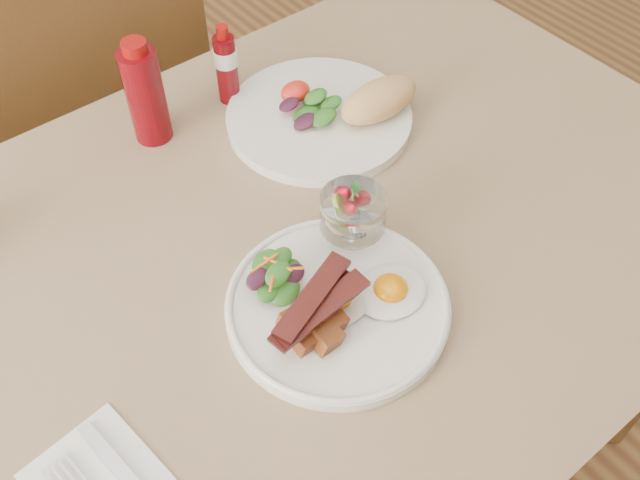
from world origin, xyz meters
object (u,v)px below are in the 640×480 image
(main_plate, at_px, (338,306))
(second_plate, at_px, (333,112))
(ketchup_bottle, at_px, (145,94))
(fruit_cup, at_px, (353,212))
(chair_far, at_px, (99,122))
(hot_sauce_bottle, at_px, (226,65))
(table, at_px, (292,285))

(main_plate, relative_size, second_plate, 0.95)
(ketchup_bottle, bearing_deg, main_plate, -88.32)
(fruit_cup, distance_m, second_plate, 0.26)
(chair_far, bearing_deg, main_plate, -91.14)
(fruit_cup, bearing_deg, chair_far, 95.39)
(hot_sauce_bottle, bearing_deg, second_plate, -57.67)
(main_plate, relative_size, fruit_cup, 3.21)
(table, distance_m, second_plate, 0.28)
(chair_far, distance_m, ketchup_bottle, 0.47)
(main_plate, xyz_separation_m, ketchup_bottle, (-0.01, 0.43, 0.07))
(second_plate, bearing_deg, main_plate, -128.37)
(table, relative_size, chair_far, 1.43)
(hot_sauce_bottle, bearing_deg, chair_far, 107.67)
(fruit_cup, distance_m, ketchup_bottle, 0.37)
(chair_far, height_order, second_plate, chair_far)
(fruit_cup, xyz_separation_m, ketchup_bottle, (-0.10, 0.36, 0.02))
(main_plate, bearing_deg, second_plate, 51.63)
(table, bearing_deg, second_plate, 37.85)
(table, bearing_deg, hot_sauce_bottle, 69.96)
(table, relative_size, ketchup_bottle, 7.88)
(table, xyz_separation_m, hot_sauce_bottle, (0.11, 0.31, 0.15))
(main_plate, xyz_separation_m, fruit_cup, (0.08, 0.07, 0.06))
(fruit_cup, relative_size, hot_sauce_bottle, 0.65)
(table, distance_m, chair_far, 0.68)
(main_plate, height_order, hot_sauce_bottle, hot_sauce_bottle)
(table, height_order, main_plate, main_plate)
(main_plate, bearing_deg, ketchup_bottle, 91.68)
(table, height_order, hot_sauce_bottle, hot_sauce_bottle)
(chair_far, height_order, main_plate, chair_far)
(main_plate, bearing_deg, hot_sauce_bottle, 73.36)
(second_plate, distance_m, hot_sauce_bottle, 0.18)
(fruit_cup, height_order, ketchup_bottle, ketchup_bottle)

